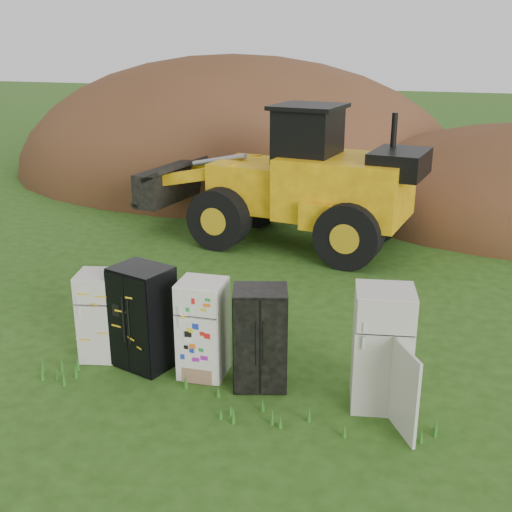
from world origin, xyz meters
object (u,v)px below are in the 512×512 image
(fridge_dark_mid, at_px, (260,338))
(wheel_loader, at_px, (274,174))
(fridge_leftmost, at_px, (101,316))
(fridge_black_side, at_px, (144,317))
(fridge_sticker, at_px, (203,329))
(fridge_open_door, at_px, (382,348))

(fridge_dark_mid, height_order, wheel_loader, wheel_loader)
(fridge_leftmost, bearing_deg, fridge_black_side, -16.57)
(fridge_leftmost, distance_m, fridge_sticker, 1.88)
(fridge_leftmost, relative_size, fridge_open_door, 0.83)
(fridge_leftmost, distance_m, fridge_dark_mid, 2.86)
(fridge_dark_mid, distance_m, fridge_open_door, 1.88)
(fridge_dark_mid, bearing_deg, wheel_loader, 87.60)
(fridge_black_side, bearing_deg, fridge_dark_mid, 15.49)
(fridge_black_side, distance_m, fridge_sticker, 1.05)
(fridge_leftmost, relative_size, fridge_dark_mid, 0.94)
(fridge_dark_mid, height_order, fridge_open_door, fridge_open_door)
(fridge_dark_mid, bearing_deg, fridge_black_side, 162.15)
(fridge_dark_mid, relative_size, wheel_loader, 0.22)
(fridge_black_side, height_order, fridge_open_door, fridge_open_door)
(fridge_leftmost, distance_m, fridge_open_door, 4.74)
(fridge_sticker, bearing_deg, fridge_leftmost, 175.31)
(fridge_leftmost, bearing_deg, fridge_open_door, -14.90)
(fridge_sticker, distance_m, wheel_loader, 7.45)
(fridge_open_door, xyz_separation_m, wheel_loader, (-3.81, 7.36, 0.90))
(fridge_black_side, xyz_separation_m, fridge_sticker, (1.05, 0.01, -0.06))
(fridge_sticker, xyz_separation_m, fridge_open_door, (2.85, -0.04, 0.11))
(fridge_open_door, bearing_deg, fridge_leftmost, 168.37)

